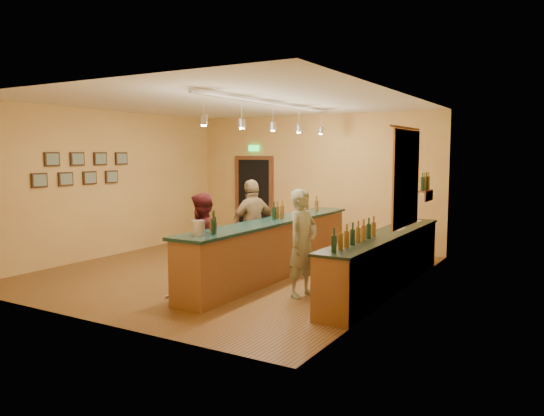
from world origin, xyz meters
The scene contains 17 objects.
floor centered at (0.00, 0.00, 0.00)m, with size 7.00×7.00×0.00m, color #5A2E19.
ceiling centered at (0.00, 0.00, 3.20)m, with size 6.50×7.00×0.02m, color silver.
wall_back centered at (0.00, 3.50, 1.60)m, with size 6.50×0.02×3.20m, color #C38849.
wall_front centered at (0.00, -3.50, 1.60)m, with size 6.50×0.02×3.20m, color #C38849.
wall_left centered at (-3.25, 0.00, 1.60)m, with size 0.02×7.00×3.20m, color #C38849.
wall_right centered at (3.25, 0.00, 1.60)m, with size 0.02×7.00×3.20m, color #C38849.
doorway centered at (-1.70, 3.47, 1.13)m, with size 1.15×0.09×2.48m.
tapestry centered at (3.23, 0.40, 1.85)m, with size 0.03×1.40×1.60m, color #AA3122.
bottle_shelf centered at (3.17, 1.90, 1.67)m, with size 0.17×0.55×0.54m.
picture_grid centered at (-3.21, -0.75, 1.95)m, with size 0.06×2.20×0.70m, color #382111, non-canonical shape.
back_counter centered at (2.97, 0.18, 0.49)m, with size 0.60×4.55×1.27m.
tasting_bar centered at (0.91, 0.00, 0.61)m, with size 0.74×5.10×1.38m.
pendant_track centered at (0.91, 0.00, 2.98)m, with size 0.11×4.60×0.50m.
bartender centered at (1.99, -0.91, 0.85)m, with size 0.62×0.41×1.70m, color gray.
customer_a centered at (0.36, -1.39, 0.81)m, with size 0.78×0.61×1.61m, color #59191E.
customer_b centered at (0.36, 0.18, 0.89)m, with size 1.04×0.43×1.77m, color #997A51.
bar_stool centered at (1.86, 2.20, 0.58)m, with size 0.35×0.35×0.73m.
Camera 1 is at (5.77, -8.25, 2.25)m, focal length 35.00 mm.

